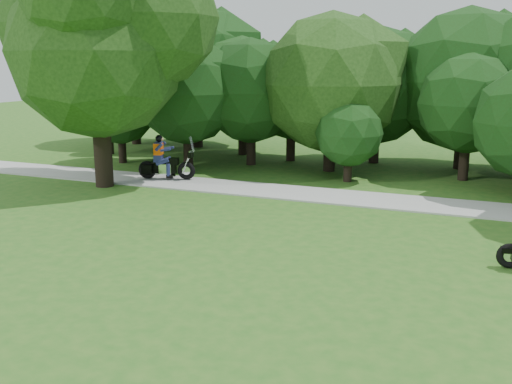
% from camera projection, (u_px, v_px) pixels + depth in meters
% --- Properties ---
extents(ground, '(100.00, 100.00, 0.00)m').
position_uv_depth(ground, '(326.00, 286.00, 12.09)').
color(ground, '#28601B').
rests_on(ground, ground).
extents(walkway, '(60.00, 2.20, 0.06)m').
position_uv_depth(walkway, '(389.00, 201.00, 19.31)').
color(walkway, '#A2A29D').
rests_on(walkway, ground).
extents(tree_line, '(39.86, 12.13, 7.69)m').
position_uv_depth(tree_line, '(398.00, 85.00, 24.93)').
color(tree_line, black).
rests_on(tree_line, ground).
extents(big_tree_west, '(8.64, 6.56, 9.96)m').
position_uv_depth(big_tree_west, '(101.00, 31.00, 20.86)').
color(big_tree_west, black).
rests_on(big_tree_west, ground).
extents(touring_motorcycle, '(2.29, 1.13, 1.78)m').
position_uv_depth(touring_motorcycle, '(163.00, 163.00, 22.69)').
color(touring_motorcycle, black).
rests_on(touring_motorcycle, walkway).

